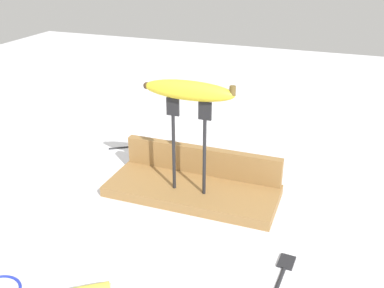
{
  "coord_description": "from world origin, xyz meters",
  "views": [
    {
      "loc": [
        0.28,
        -0.76,
        0.5
      ],
      "look_at": [
        0.0,
        0.0,
        0.12
      ],
      "focal_mm": 40.73,
      "sensor_mm": 36.0,
      "label": 1
    }
  ],
  "objects_px": {
    "fork_stand_center": "(189,139)",
    "banana_raised_center": "(189,90)",
    "fork_fallen_far": "(151,144)",
    "fork_fallen_near": "(279,280)"
  },
  "relations": [
    {
      "from": "fork_fallen_near",
      "to": "fork_stand_center",
      "type": "bearing_deg",
      "value": 141.12
    },
    {
      "from": "fork_stand_center",
      "to": "fork_fallen_far",
      "type": "xyz_separation_m",
      "value": [
        -0.19,
        0.22,
        -0.14
      ]
    },
    {
      "from": "fork_stand_center",
      "to": "fork_fallen_near",
      "type": "relative_size",
      "value": 1.07
    },
    {
      "from": "fork_stand_center",
      "to": "banana_raised_center",
      "type": "bearing_deg",
      "value": 180.0
    },
    {
      "from": "fork_stand_center",
      "to": "banana_raised_center",
      "type": "distance_m",
      "value": 0.1
    },
    {
      "from": "fork_stand_center",
      "to": "fork_fallen_far",
      "type": "height_order",
      "value": "fork_stand_center"
    },
    {
      "from": "fork_stand_center",
      "to": "banana_raised_center",
      "type": "relative_size",
      "value": 1.08
    },
    {
      "from": "fork_stand_center",
      "to": "fork_fallen_near",
      "type": "distance_m",
      "value": 0.32
    },
    {
      "from": "fork_stand_center",
      "to": "fork_fallen_near",
      "type": "bearing_deg",
      "value": -38.88
    },
    {
      "from": "fork_fallen_near",
      "to": "fork_fallen_far",
      "type": "distance_m",
      "value": 0.58
    }
  ]
}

